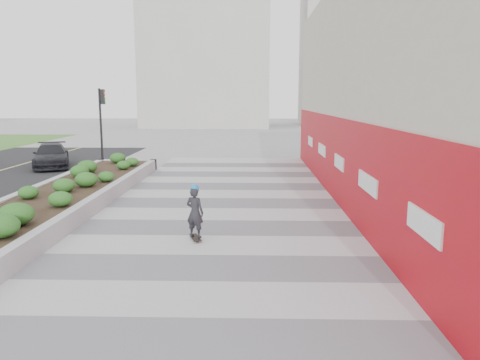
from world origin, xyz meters
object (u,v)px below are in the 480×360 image
Objects in this scene: planter at (56,198)px; traffic_signal_near at (102,115)px; skateboarder at (195,212)px; car_dark at (51,156)px.

traffic_signal_near reaches higher than planter.
skateboarder is at bearing -32.51° from planter.
planter is 10.90m from traffic_signal_near.
skateboarder is 0.34× the size of car_dark.
planter is 4.29× the size of traffic_signal_near.
traffic_signal_near is 15.37m from skateboarder.
car_dark is (-9.34, 12.97, -0.13)m from skateboarder.
traffic_signal_near is at bearing -6.14° from car_dark.
skateboarder is at bearing -75.46° from car_dark.
planter is 10.72m from car_dark.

